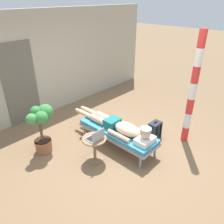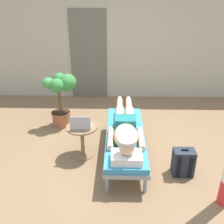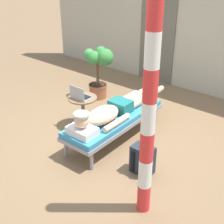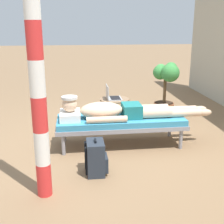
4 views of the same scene
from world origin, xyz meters
name	(u,v)px [view 2 (image 2 of 4)]	position (x,y,z in m)	size (l,w,h in m)	color
ground_plane	(118,160)	(0.00, 0.00, 0.00)	(40.00, 40.00, 0.00)	#846647
house_wall_back	(124,40)	(0.11, 2.72, 1.35)	(7.60, 0.20, 2.70)	#B2AD99
house_door_panel	(89,56)	(-0.70, 2.61, 1.02)	(0.84, 0.03, 2.04)	#625F54
lounge_chair	(125,137)	(0.11, 0.12, 0.35)	(0.60, 1.83, 0.42)	gray
person_reclining	(125,129)	(0.11, 0.07, 0.52)	(0.53, 2.17, 0.33)	white
side_table	(82,136)	(-0.56, 0.12, 0.36)	(0.48, 0.48, 0.52)	#8C6B4C
laptop	(81,125)	(-0.56, 0.07, 0.58)	(0.31, 0.24, 0.23)	#A5A8AD
backpack	(183,162)	(0.93, -0.30, 0.20)	(0.30, 0.26, 0.42)	#262D38
potted_plant	(61,95)	(-1.07, 1.13, 0.63)	(0.61, 0.44, 1.03)	#9E5B3D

